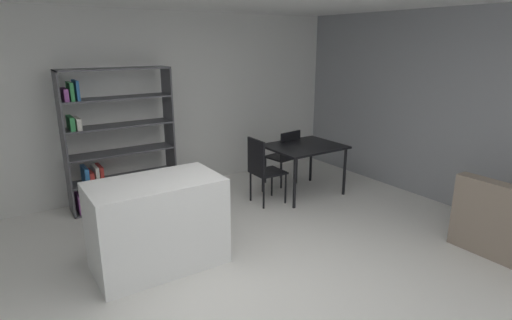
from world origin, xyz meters
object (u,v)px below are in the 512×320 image
open_bookshelf (110,143)px  dining_chair_far (286,153)px  dining_table (304,150)px  dining_chair_island_side (262,166)px  kitchen_island (158,224)px

open_bookshelf → dining_chair_far: 2.67m
dining_table → dining_chair_island_side: bearing=179.9°
kitchen_island → dining_chair_island_side: 2.01m
dining_table → dining_chair_far: dining_chair_far is taller
open_bookshelf → dining_chair_far: size_ratio=2.14×
dining_chair_island_side → dining_chair_far: bearing=-57.9°
kitchen_island → dining_table: 2.74m
kitchen_island → dining_table: size_ratio=1.20×
open_bookshelf → dining_table: open_bookshelf is taller
open_bookshelf → dining_chair_island_side: open_bookshelf is taller
open_bookshelf → dining_chair_far: (2.57, -0.62, -0.39)m
open_bookshelf → dining_chair_island_side: (1.78, -1.09, -0.36)m
dining_table → open_bookshelf: bearing=156.9°
open_bookshelf → dining_chair_far: bearing=-13.5°
dining_table → kitchen_island: bearing=-162.9°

